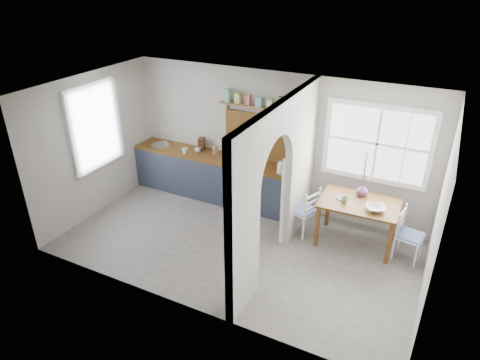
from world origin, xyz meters
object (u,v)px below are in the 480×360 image
at_px(dining_table, 357,223).
at_px(chair_left, 303,210).
at_px(vase, 362,190).
at_px(kettle, 281,167).
at_px(chair_right, 410,235).

height_order(dining_table, chair_left, chair_left).
bearing_deg(chair_left, vase, 132.40).
height_order(chair_left, kettle, kettle).
distance_m(chair_left, chair_right, 1.76).
bearing_deg(vase, kettle, -178.70).
height_order(chair_left, chair_right, chair_left).
bearing_deg(kettle, vase, -7.47).
xyz_separation_m(chair_left, vase, (0.89, 0.32, 0.45)).
distance_m(chair_left, vase, 1.04).
bearing_deg(vase, chair_right, -18.30).
bearing_deg(chair_right, chair_left, 100.09).
bearing_deg(chair_left, dining_table, 116.95).
height_order(dining_table, chair_right, chair_right).
bearing_deg(dining_table, kettle, 169.73).
distance_m(kettle, vase, 1.45).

